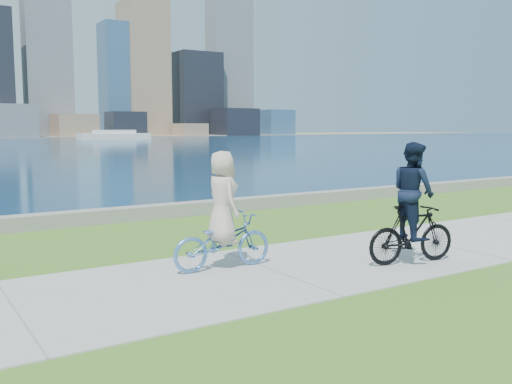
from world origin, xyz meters
The scene contains 6 objects.
ground centered at (0.00, 0.00, 0.00)m, with size 320.00×320.00×0.00m, color #3A681B.
concrete_path centered at (0.00, 0.00, 0.01)m, with size 80.00×3.50×0.02m, color #9C9C97.
seawall centered at (0.00, 6.20, 0.17)m, with size 90.00×0.50×0.35m, color gray.
ferry_far centered at (28.24, 91.80, 0.71)m, with size 12.51×3.57×1.70m.
cyclist_woman centered at (-0.66, 0.55, 0.75)m, with size 0.69×1.80×1.98m.
cyclist_man centered at (2.31, -0.89, 0.91)m, with size 0.83×1.77×2.12m.
Camera 1 is at (-5.22, -7.66, 2.41)m, focal length 40.00 mm.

